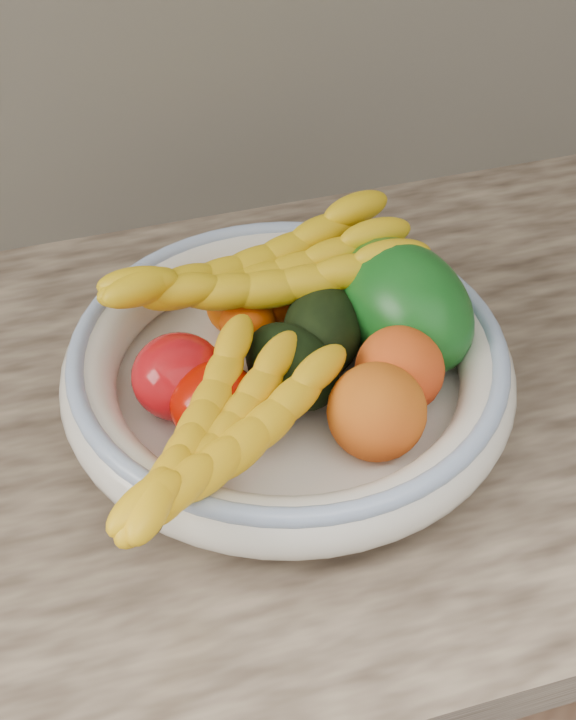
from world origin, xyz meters
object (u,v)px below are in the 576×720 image
(fruit_bowl, at_px, (288,370))
(banana_bunch_back, at_px, (261,281))
(banana_bunch_front, at_px, (219,443))
(green_mango, at_px, (403,306))

(fruit_bowl, height_order, banana_bunch_back, banana_bunch_back)
(banana_bunch_front, bearing_deg, green_mango, -15.75)
(fruit_bowl, bearing_deg, banana_bunch_back, 91.54)
(fruit_bowl, bearing_deg, green_mango, 10.84)
(fruit_bowl, height_order, green_mango, green_mango)
(green_mango, distance_m, banana_bunch_back, 0.13)
(banana_bunch_back, distance_m, banana_bunch_front, 0.19)
(green_mango, distance_m, banana_bunch_front, 0.23)
(green_mango, xyz_separation_m, banana_bunch_front, (-0.20, -0.12, 0.01))
(banana_bunch_back, bearing_deg, green_mango, -30.27)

